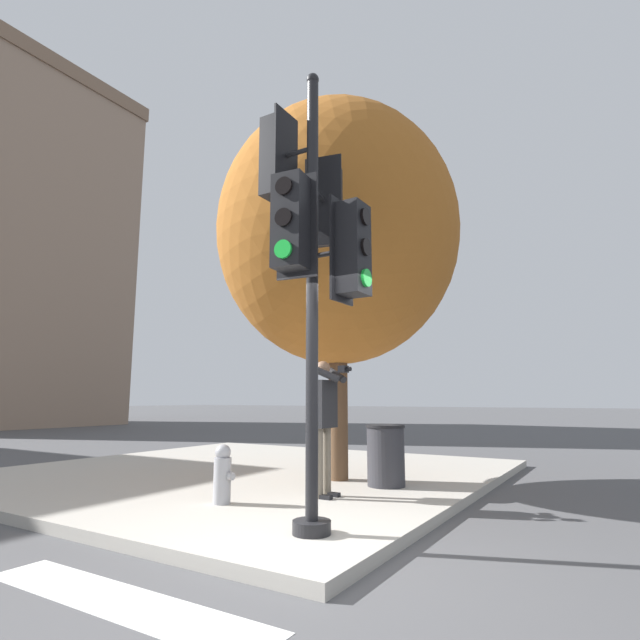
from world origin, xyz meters
The scene contains 7 objects.
ground_plane centered at (0.00, 0.00, 0.00)m, with size 160.00×160.00×0.00m, color #4C4C4F.
sidewalk_corner centered at (3.50, 3.50, 0.06)m, with size 8.00×8.00×0.13m.
traffic_signal_pole centered at (0.50, 0.25, 3.06)m, with size 1.25×1.24×4.68m.
person_photographer centered at (2.06, 1.04, 1.17)m, with size 0.50×0.53×1.73m.
street_tree centered at (3.35, 1.55, 4.08)m, with size 3.96×3.96×6.14m.
fire_hydrant centered at (1.09, 1.88, 0.47)m, with size 0.21×0.27×0.69m.
trash_bin centered at (3.22, 0.69, 0.56)m, with size 0.57×0.57×0.86m.
Camera 1 is at (-3.61, -2.36, 1.36)m, focal length 28.00 mm.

